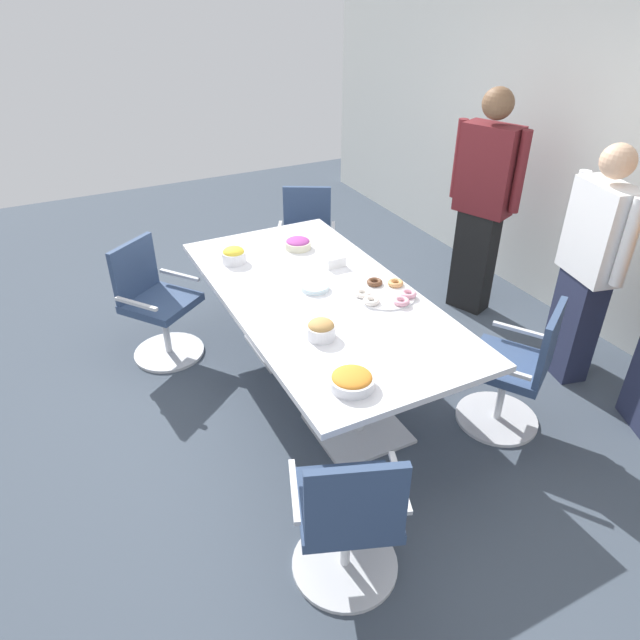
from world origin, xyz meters
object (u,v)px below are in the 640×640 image
Objects in this scene: office_chair_0 at (157,308)px; snack_bowl_cookies at (321,329)px; conference_table at (320,311)px; snack_bowl_chips_orange at (352,380)px; donut_platter at (385,293)px; office_chair_3 at (307,245)px; snack_bowl_chips_yellow at (234,255)px; office_chair_2 at (515,374)px; person_standing_1 at (590,265)px; snack_bowl_candy_mix at (298,243)px; office_chair_1 at (348,521)px; napkin_pile at (333,260)px; person_standing_0 at (483,201)px; plate_stack at (315,287)px.

office_chair_0 is 5.21× the size of snack_bowl_cookies.
office_chair_0 is (-0.93, -0.92, -0.22)m from conference_table.
snack_bowl_cookies is (-0.48, 0.07, 0.02)m from snack_bowl_chips_orange.
office_chair_0 is 2.01m from snack_bowl_chips_orange.
snack_bowl_chips_orange reaches higher than donut_platter.
snack_bowl_chips_yellow is (0.72, -0.93, 0.40)m from office_chair_3.
office_chair_2 is 0.96m from person_standing_1.
donut_platter is (0.93, 0.72, -0.04)m from snack_bowl_chips_yellow.
office_chair_0 is 1.00× the size of office_chair_2.
office_chair_2 is 4.44× the size of snack_bowl_candy_mix.
snack_bowl_chips_orange is at bearing 71.35° from office_chair_0.
office_chair_1 reaches higher than conference_table.
office_chair_1 is 1.00× the size of office_chair_2.
napkin_pile is at bearing 67.27° from person_standing_1.
person_standing_1 is at bearing 70.62° from donut_platter.
napkin_pile is at bearing 156.08° from snack_bowl_chips_orange.
snack_bowl_candy_mix is 0.50× the size of donut_platter.
snack_bowl_cookies is at bearing 90.59° from office_chair_1.
office_chair_3 is at bearing 127.73° from snack_bowl_chips_yellow.
office_chair_0 is 6.19× the size of napkin_pile.
donut_platter is (1.14, 1.30, 0.36)m from office_chair_0.
plate_stack is (0.34, -1.69, -0.21)m from person_standing_0.
person_standing_1 is (1.10, 0.01, -0.09)m from person_standing_0.
person_standing_1 is 2.48m from snack_bowl_chips_yellow.
office_chair_1 is at bearing -21.95° from conference_table.
conference_table is 11.70× the size of snack_bowl_candy_mix.
snack_bowl_cookies is 0.96m from napkin_pile.
office_chair_3 is 4.72× the size of plate_stack.
plate_stack is (-0.76, -1.70, -0.12)m from person_standing_1.
napkin_pile reaches higher than conference_table.
office_chair_1 reaches higher than snack_bowl_cookies.
snack_bowl_chips_yellow reaches higher than conference_table.
office_chair_2 reaches higher than conference_table.
napkin_pile is at bearing 83.80° from office_chair_2.
office_chair_1 is 2.46m from person_standing_1.
snack_bowl_cookies is at bearing 5.66° from snack_bowl_chips_yellow.
office_chair_1 is at bearing 121.79° from person_standing_1.
snack_bowl_chips_orange reaches higher than conference_table.
snack_bowl_cookies is 1.19× the size of napkin_pile.
person_standing_0 reaches higher than plate_stack.
plate_stack is (-0.29, -0.37, 0.00)m from donut_platter.
office_chair_2 is 5.21× the size of snack_bowl_cookies.
conference_table is at bearing -38.53° from napkin_pile.
office_chair_0 and office_chair_2 have the same top height.
office_chair_0 is 2.23× the size of donut_platter.
napkin_pile is (0.57, 1.20, 0.38)m from office_chair_0.
snack_bowl_chips_orange is at bearing 110.93° from person_standing_1.
donut_platter is at bearing 9.47° from napkin_pile.
snack_bowl_chips_yellow is 0.73m from plate_stack.
office_chair_1 is 5.21× the size of snack_bowl_cookies.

